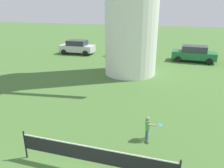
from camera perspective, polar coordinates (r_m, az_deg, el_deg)
tennis_net at (r=7.59m, az=-4.57°, el=-17.80°), size 5.40×0.06×1.10m
player_far at (r=9.33m, az=9.26°, el=-10.82°), size 0.73×0.34×1.05m
parked_car_silver at (r=25.89m, az=-8.94°, el=9.44°), size 3.85×1.93×1.56m
parked_car_mustard at (r=24.48m, az=4.41°, el=9.04°), size 4.10×2.00×1.56m
parked_car_green at (r=23.41m, az=20.42°, el=7.38°), size 4.26×2.12×1.56m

